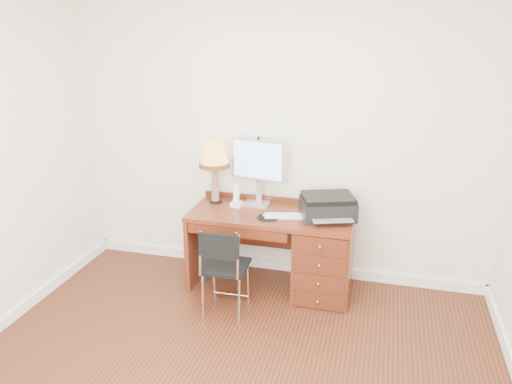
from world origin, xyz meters
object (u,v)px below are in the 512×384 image
(monitor, at_px, (258,164))
(phone, at_px, (237,200))
(desk, at_px, (305,250))
(equipment_box, at_px, (205,256))
(leg_lamp, at_px, (214,158))
(chair, at_px, (223,263))
(printer, at_px, (328,206))

(monitor, relative_size, phone, 3.01)
(desk, height_order, phone, phone)
(monitor, distance_m, equipment_box, 1.11)
(leg_lamp, relative_size, equipment_box, 1.72)
(desk, relative_size, leg_lamp, 2.49)
(chair, distance_m, equipment_box, 0.85)
(desk, xyz_separation_m, equipment_box, (-1.03, 0.10, -0.24))
(monitor, distance_m, printer, 0.78)
(printer, height_order, chair, printer)
(printer, bearing_deg, desk, 168.88)
(phone, bearing_deg, chair, -76.16)
(leg_lamp, distance_m, equipment_box, 1.02)
(monitor, bearing_deg, leg_lamp, -156.07)
(monitor, height_order, leg_lamp, monitor)
(leg_lamp, height_order, chair, leg_lamp)
(desk, relative_size, printer, 2.68)
(equipment_box, bearing_deg, chair, -33.64)
(printer, bearing_deg, phone, 156.77)
(phone, relative_size, chair, 0.26)
(equipment_box, bearing_deg, monitor, 37.98)
(desk, bearing_deg, printer, 8.47)
(chair, bearing_deg, leg_lamp, 111.13)
(desk, xyz_separation_m, monitor, (-0.51, 0.22, 0.73))
(desk, xyz_separation_m, chair, (-0.61, -0.58, 0.07))
(leg_lamp, distance_m, phone, 0.45)
(monitor, height_order, chair, monitor)
(monitor, relative_size, chair, 0.79)
(chair, xyz_separation_m, equipment_box, (-0.42, 0.67, -0.31))
(monitor, distance_m, chair, 1.04)
(leg_lamp, xyz_separation_m, chair, (0.31, -0.71, -0.71))
(leg_lamp, relative_size, phone, 2.89)
(printer, relative_size, chair, 0.70)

